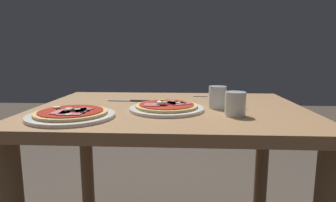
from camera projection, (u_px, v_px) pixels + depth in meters
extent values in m
cube|color=#9E754C|center=(170.00, 111.00, 1.19)|extent=(1.10, 0.81, 0.04)
cylinder|color=brown|center=(87.00, 161.00, 1.62)|extent=(0.07, 0.07, 0.69)
cylinder|color=brown|center=(262.00, 164.00, 1.56)|extent=(0.07, 0.07, 0.69)
cylinder|color=white|center=(167.00, 109.00, 1.11)|extent=(0.29, 0.29, 0.01)
cylinder|color=#DBB26B|center=(167.00, 106.00, 1.11)|extent=(0.24, 0.24, 0.01)
cylinder|color=#B72D19|center=(167.00, 104.00, 1.10)|extent=(0.21, 0.21, 0.00)
torus|color=black|center=(158.00, 102.00, 1.14)|extent=(0.02, 0.02, 0.00)
torus|color=black|center=(158.00, 102.00, 1.13)|extent=(0.02, 0.02, 0.00)
torus|color=black|center=(176.00, 102.00, 1.15)|extent=(0.02, 0.02, 0.00)
torus|color=black|center=(156.00, 105.00, 1.07)|extent=(0.02, 0.02, 0.00)
torus|color=black|center=(184.00, 103.00, 1.10)|extent=(0.02, 0.02, 0.00)
cube|color=#C65B66|center=(172.00, 103.00, 1.11)|extent=(0.08, 0.08, 0.00)
cube|color=#D16B70|center=(173.00, 103.00, 1.12)|extent=(0.10, 0.10, 0.00)
cube|color=#D16B70|center=(181.00, 103.00, 1.11)|extent=(0.09, 0.08, 0.00)
cube|color=#C65B66|center=(152.00, 105.00, 1.08)|extent=(0.06, 0.06, 0.00)
cylinder|color=beige|center=(156.00, 105.00, 1.08)|extent=(0.03, 0.03, 0.00)
cylinder|color=beige|center=(178.00, 103.00, 1.11)|extent=(0.02, 0.02, 0.00)
ellipsoid|color=white|center=(162.00, 103.00, 1.07)|extent=(0.04, 0.03, 0.02)
cylinder|color=yellow|center=(162.00, 100.00, 1.07)|extent=(0.02, 0.02, 0.00)
cylinder|color=white|center=(71.00, 116.00, 0.98)|extent=(0.30, 0.30, 0.01)
cylinder|color=#DBB26B|center=(71.00, 113.00, 0.98)|extent=(0.25, 0.25, 0.01)
cylinder|color=#A82314|center=(71.00, 111.00, 0.98)|extent=(0.22, 0.22, 0.00)
torus|color=black|center=(59.00, 109.00, 0.99)|extent=(0.02, 0.02, 0.00)
torus|color=black|center=(87.00, 111.00, 0.97)|extent=(0.02, 0.02, 0.00)
torus|color=black|center=(65.00, 111.00, 0.96)|extent=(0.02, 0.02, 0.00)
torus|color=black|center=(73.00, 112.00, 0.95)|extent=(0.02, 0.02, 0.00)
torus|color=black|center=(82.00, 113.00, 0.94)|extent=(0.02, 0.02, 0.00)
torus|color=black|center=(72.00, 111.00, 0.96)|extent=(0.02, 0.02, 0.00)
cube|color=#C65B66|center=(71.00, 113.00, 0.93)|extent=(0.08, 0.07, 0.00)
cube|color=#D16B70|center=(63.00, 112.00, 0.95)|extent=(0.06, 0.08, 0.00)
cube|color=#C65B66|center=(80.00, 110.00, 0.98)|extent=(0.06, 0.09, 0.00)
cube|color=#C65B66|center=(80.00, 110.00, 0.98)|extent=(0.09, 0.10, 0.00)
cylinder|color=beige|center=(77.00, 109.00, 0.99)|extent=(0.02, 0.02, 0.00)
cylinder|color=beige|center=(69.00, 109.00, 1.00)|extent=(0.03, 0.03, 0.00)
cylinder|color=beige|center=(57.00, 107.00, 1.03)|extent=(0.03, 0.03, 0.00)
cylinder|color=beige|center=(68.00, 115.00, 0.91)|extent=(0.02, 0.02, 0.00)
cylinder|color=silver|center=(235.00, 104.00, 1.01)|extent=(0.07, 0.07, 0.09)
cylinder|color=silver|center=(235.00, 108.00, 1.01)|extent=(0.06, 0.06, 0.06)
cylinder|color=silver|center=(217.00, 97.00, 1.14)|extent=(0.07, 0.07, 0.09)
cylinder|color=silver|center=(217.00, 104.00, 1.15)|extent=(0.06, 0.06, 0.03)
cube|color=silver|center=(200.00, 96.00, 1.45)|extent=(0.08, 0.01, 0.00)
cube|color=silver|center=(220.00, 97.00, 1.44)|extent=(0.05, 0.00, 0.00)
cube|color=silver|center=(220.00, 96.00, 1.44)|extent=(0.05, 0.00, 0.00)
cube|color=silver|center=(219.00, 96.00, 1.45)|extent=(0.05, 0.00, 0.00)
cube|color=silver|center=(219.00, 96.00, 1.45)|extent=(0.05, 0.00, 0.00)
cube|color=silver|center=(120.00, 100.00, 1.32)|extent=(0.11, 0.03, 0.00)
cube|color=black|center=(140.00, 101.00, 1.31)|extent=(0.09, 0.03, 0.01)
cylinder|color=white|center=(238.00, 101.00, 1.16)|extent=(0.03, 0.03, 0.05)
cylinder|color=silver|center=(238.00, 93.00, 1.15)|extent=(0.03, 0.03, 0.01)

